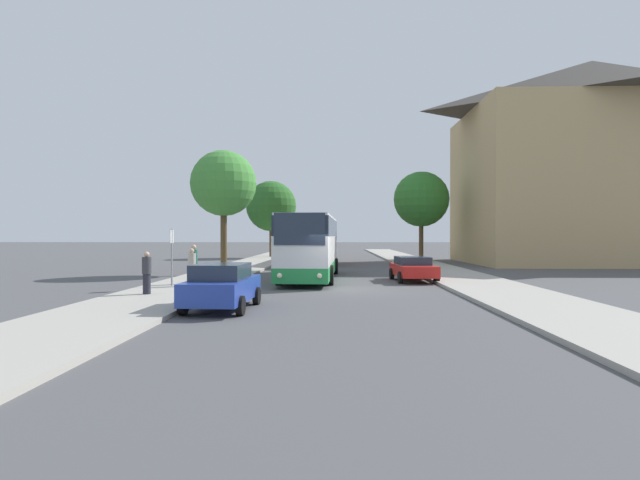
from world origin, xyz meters
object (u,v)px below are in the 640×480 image
object	(u,v)px
pedestrian_walking_back	(147,273)
pedestrian_waiting_near	(192,267)
tree_left_far	(271,206)
bus_middle	(318,243)
bus_stop_sign	(172,251)
bus_front	(311,246)
tree_left_near	(224,184)
tree_right_near	(421,199)
parked_car_right_near	(413,268)
pedestrian_waiting_far	(194,264)
parked_car_left_curb	(222,286)

from	to	relation	value
pedestrian_walking_back	pedestrian_waiting_near	bearing A→B (deg)	-112.49
pedestrian_waiting_near	tree_left_far	distance (m)	31.50
bus_middle	bus_stop_sign	distance (m)	21.84
bus_front	bus_stop_sign	distance (m)	8.23
bus_stop_sign	tree_left_near	world-z (taller)	tree_left_near
bus_middle	bus_stop_sign	xyz separation A→B (m)	(-6.05, -20.99, -0.02)
tree_right_near	parked_car_right_near	bearing A→B (deg)	-101.24
tree_left_far	bus_middle	bearing A→B (deg)	-62.00
pedestrian_waiting_near	tree_right_near	bearing A→B (deg)	-87.58
bus_front	tree_right_near	size ratio (longest dim) A/B	1.49
pedestrian_waiting_near	tree_left_far	size ratio (longest dim) A/B	0.21
bus_middle	bus_front	bearing A→B (deg)	-87.78
bus_middle	pedestrian_waiting_near	xyz separation A→B (m)	(-5.13, -21.00, -0.77)
bus_middle	tree_left_near	xyz separation A→B (m)	(-5.56, -12.44, 3.91)
bus_stop_sign	pedestrian_waiting_near	distance (m)	1.19
tree_left_near	bus_middle	bearing A→B (deg)	65.93
tree_right_near	bus_middle	bearing A→B (deg)	-169.98
bus_front	parked_car_right_near	size ratio (longest dim) A/B	2.82
bus_middle	tree_left_near	world-z (taller)	tree_left_near
pedestrian_waiting_near	pedestrian_walking_back	size ratio (longest dim) A/B	1.03
bus_middle	pedestrian_waiting_far	distance (m)	20.66
pedestrian_waiting_near	parked_car_left_curb	bearing A→B (deg)	149.21
bus_middle	pedestrian_walking_back	xyz separation A→B (m)	(-6.02, -24.12, -0.80)
tree_right_near	bus_front	bearing A→B (deg)	-118.28
pedestrian_walking_back	parked_car_left_curb	bearing A→B (deg)	134.16
bus_middle	bus_stop_sign	size ratio (longest dim) A/B	4.23
bus_front	bus_stop_sign	bearing A→B (deg)	-135.69
bus_middle	parked_car_right_near	world-z (taller)	bus_middle
bus_front	parked_car_right_near	world-z (taller)	bus_front
bus_stop_sign	bus_middle	bearing A→B (deg)	73.91
bus_middle	pedestrian_waiting_far	xyz separation A→B (m)	(-5.33, -19.95, -0.69)
parked_car_right_near	pedestrian_waiting_near	distance (m)	11.57
pedestrian_waiting_far	parked_car_left_curb	bearing A→B (deg)	-143.39
bus_middle	parked_car_left_curb	xyz separation A→B (m)	(-2.35, -27.13, -1.00)
bus_middle	tree_right_near	size ratio (longest dim) A/B	1.37
bus_front	pedestrian_waiting_near	world-z (taller)	bus_front
pedestrian_waiting_near	parked_car_right_near	bearing A→B (deg)	-123.37
parked_car_left_curb	pedestrian_waiting_near	xyz separation A→B (m)	(-2.78, 6.13, 0.22)
bus_stop_sign	tree_left_near	distance (m)	9.42
parked_car_right_near	pedestrian_waiting_far	world-z (taller)	pedestrian_waiting_far
pedestrian_waiting_far	tree_right_near	world-z (taller)	tree_right_near
bus_middle	tree_left_far	xyz separation A→B (m)	(-5.41, 10.17, 3.80)
parked_car_right_near	tree_right_near	xyz separation A→B (m)	(3.65, 18.35, 5.00)
tree_left_far	tree_right_near	distance (m)	16.96
tree_right_near	parked_car_left_curb	bearing A→B (deg)	-111.98
pedestrian_waiting_near	bus_middle	bearing A→B (deg)	-68.87
bus_stop_sign	pedestrian_walking_back	bearing A→B (deg)	-89.45
parked_car_right_near	bus_front	bearing A→B (deg)	-15.75
parked_car_left_curb	bus_stop_sign	world-z (taller)	bus_stop_sign
pedestrian_waiting_far	pedestrian_walking_back	xyz separation A→B (m)	(-0.69, -4.17, -0.11)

